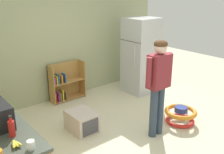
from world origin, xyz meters
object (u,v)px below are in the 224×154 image
(bookshelf, at_px, (65,84))
(baby_walker, at_px, (180,115))
(refrigerator, at_px, (141,56))
(ketchup_bottle, at_px, (12,128))
(banana_bunch, at_px, (15,144))
(white_cup, at_px, (31,145))
(standing_person, at_px, (159,80))
(pet_carrier, at_px, (82,121))

(bookshelf, bearing_deg, baby_walker, -64.17)
(refrigerator, xyz_separation_m, baby_walker, (-0.55, -1.63, -0.73))
(refrigerator, bearing_deg, ketchup_bottle, -156.03)
(bookshelf, relative_size, banana_bunch, 5.45)
(refrigerator, height_order, ketchup_bottle, refrigerator)
(bookshelf, bearing_deg, white_cup, -125.06)
(standing_person, xyz_separation_m, white_cup, (-2.33, -0.35, -0.06))
(banana_bunch, distance_m, white_cup, 0.18)
(refrigerator, xyz_separation_m, bookshelf, (-1.68, 0.71, -0.52))
(refrigerator, relative_size, baby_walker, 2.95)
(standing_person, height_order, banana_bunch, standing_person)
(bookshelf, height_order, white_cup, white_cup)
(standing_person, distance_m, banana_bunch, 2.44)
(standing_person, xyz_separation_m, baby_walker, (0.68, -0.01, -0.85))
(white_cup, bearing_deg, standing_person, 8.63)
(banana_bunch, bearing_deg, pet_carrier, 36.62)
(refrigerator, distance_m, bookshelf, 1.90)
(baby_walker, bearing_deg, ketchup_bottle, 179.64)
(pet_carrier, height_order, white_cup, white_cup)
(baby_walker, bearing_deg, white_cup, -173.51)
(baby_walker, bearing_deg, bookshelf, 115.83)
(white_cup, bearing_deg, baby_walker, 6.49)
(pet_carrier, bearing_deg, standing_person, -45.16)
(refrigerator, height_order, baby_walker, refrigerator)
(refrigerator, distance_m, baby_walker, 1.87)
(bookshelf, relative_size, ketchup_bottle, 3.46)
(baby_walker, distance_m, white_cup, 3.13)
(refrigerator, xyz_separation_m, white_cup, (-3.56, -1.97, 0.06))
(bookshelf, distance_m, standing_person, 2.45)
(banana_bunch, relative_size, white_cup, 1.64)
(refrigerator, xyz_separation_m, banana_bunch, (-3.67, -1.82, 0.04))
(baby_walker, bearing_deg, standing_person, 179.10)
(bookshelf, bearing_deg, banana_bunch, -128.10)
(baby_walker, distance_m, banana_bunch, 3.21)
(refrigerator, bearing_deg, baby_walker, -108.77)
(refrigerator, height_order, pet_carrier, refrigerator)
(bookshelf, relative_size, standing_person, 0.51)
(standing_person, bearing_deg, banana_bunch, -175.25)
(standing_person, xyz_separation_m, pet_carrier, (-0.92, 0.92, -0.83))
(refrigerator, bearing_deg, pet_carrier, -162.08)
(bookshelf, bearing_deg, standing_person, -79.10)
(ketchup_bottle, bearing_deg, pet_carrier, 31.90)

